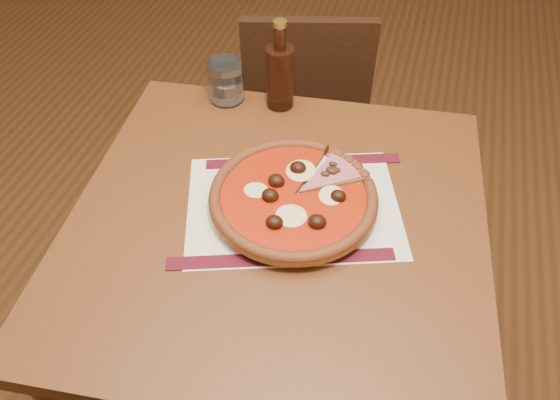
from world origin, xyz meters
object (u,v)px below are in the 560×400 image
(table, at_px, (277,250))
(chair_far, at_px, (305,103))
(bottle, at_px, (280,74))
(pizza, at_px, (293,196))
(water_glass, at_px, (226,81))
(plate, at_px, (293,203))

(table, distance_m, chair_far, 0.79)
(table, distance_m, bottle, 0.41)
(pizza, distance_m, water_glass, 0.39)
(chair_far, bearing_deg, bottle, 79.35)
(table, xyz_separation_m, chair_far, (-0.13, 0.76, -0.19))
(plate, xyz_separation_m, bottle, (-0.12, 0.31, 0.07))
(table, xyz_separation_m, bottle, (-0.10, 0.35, 0.19))
(plate, bearing_deg, bottle, 110.68)
(plate, relative_size, water_glass, 2.90)
(plate, height_order, bottle, bottle)
(chair_far, xyz_separation_m, water_glass, (-0.10, -0.42, 0.34))
(chair_far, relative_size, bottle, 3.75)
(plate, relative_size, pizza, 0.88)
(water_glass, height_order, bottle, bottle)
(water_glass, bearing_deg, chair_far, 76.78)
(pizza, bearing_deg, chair_far, 101.84)
(water_glass, distance_m, bottle, 0.14)
(plate, relative_size, bottle, 1.34)
(water_glass, bearing_deg, table, -56.17)
(plate, xyz_separation_m, pizza, (-0.00, -0.00, 0.02))
(chair_far, distance_m, pizza, 0.80)
(chair_far, height_order, plate, chair_far)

